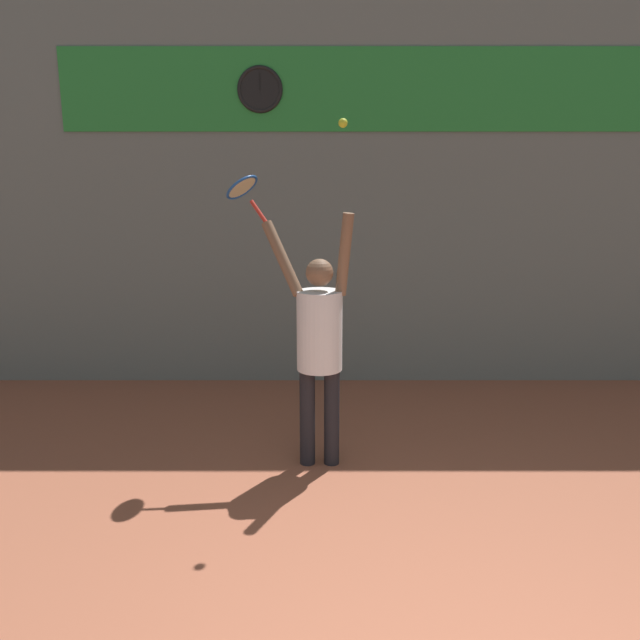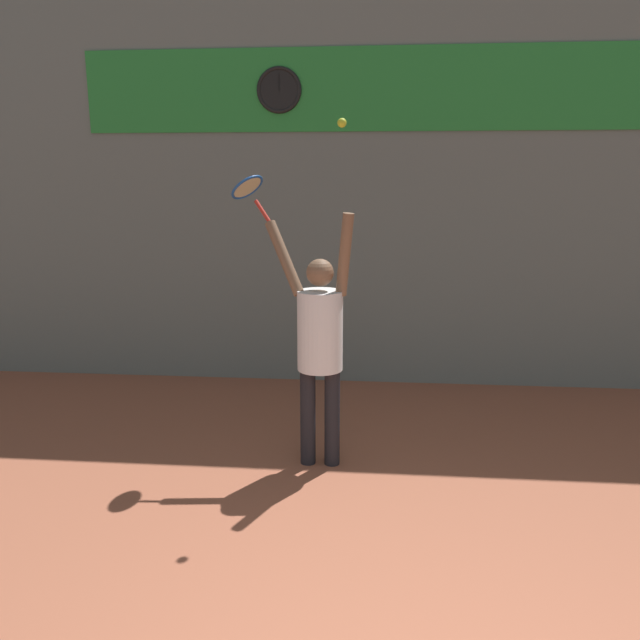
{
  "view_description": "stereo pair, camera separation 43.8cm",
  "coord_description": "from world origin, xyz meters",
  "views": [
    {
      "loc": [
        -0.7,
        -1.79,
        2.38
      ],
      "look_at": [
        -0.71,
        3.16,
        1.26
      ],
      "focal_mm": 35.0,
      "sensor_mm": 36.0,
      "label": 1
    },
    {
      "loc": [
        -0.27,
        -1.77,
        2.38
      ],
      "look_at": [
        -0.71,
        3.16,
        1.26
      ],
      "focal_mm": 35.0,
      "sensor_mm": 36.0,
      "label": 2
    }
  ],
  "objects": [
    {
      "name": "sponsor_banner",
      "position": [
        0.0,
        5.4,
        3.33
      ],
      "size": [
        7.08,
        0.02,
        0.88
      ],
      "color": "#288C38"
    },
    {
      "name": "tennis_racket",
      "position": [
        -1.34,
        3.48,
        2.29
      ],
      "size": [
        0.41,
        0.38,
        0.4
      ],
      "color": "red"
    },
    {
      "name": "scoreboard_clock",
      "position": [
        -1.36,
        5.38,
        3.33
      ],
      "size": [
        0.5,
        0.05,
        0.5
      ],
      "color": "black"
    },
    {
      "name": "back_wall",
      "position": [
        0.0,
        5.46,
        2.5
      ],
      "size": [
        18.0,
        0.1,
        5.0
      ],
      "color": "slate",
      "rests_on": "ground_plane"
    },
    {
      "name": "tennis_player",
      "position": [
        -0.71,
        3.16,
        1.1
      ],
      "size": [
        0.78,
        0.47,
        2.13
      ],
      "color": "black",
      "rests_on": "ground_plane"
    },
    {
      "name": "tennis_ball",
      "position": [
        -0.53,
        3.03,
        2.79
      ],
      "size": [
        0.07,
        0.07,
        0.07
      ],
      "color": "#CCDB2D"
    }
  ]
}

